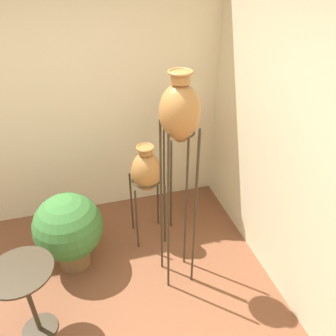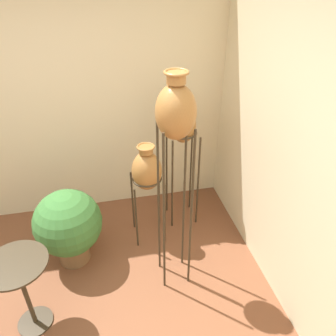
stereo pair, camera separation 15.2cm
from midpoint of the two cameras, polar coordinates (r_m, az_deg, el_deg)
name	(u,v)px [view 2 (the right image)]	position (r m, az deg, el deg)	size (l,w,h in m)	color
wall_back	(44,101)	(3.58, -19.61, 10.94)	(7.80, 0.06, 2.70)	beige
wall_right	(332,185)	(2.36, 28.32, -2.59)	(0.06, 7.80, 2.70)	beige
vase_stand_tall	(176,118)	(2.32, 3.26, 8.62)	(0.29, 0.29, 1.95)	#382D1E
vase_stand_medium	(183,128)	(3.29, 4.02, 6.96)	(0.30, 0.30, 1.45)	#382D1E
vase_stand_short	(147,171)	(3.18, -2.35, -0.63)	(0.31, 0.31, 1.10)	#382D1E
side_table	(21,281)	(2.79, -22.73, -17.79)	(0.47, 0.47, 0.71)	#382D1E
potted_plant	(68,225)	(3.25, -15.66, -9.55)	(0.64, 0.64, 0.79)	brown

